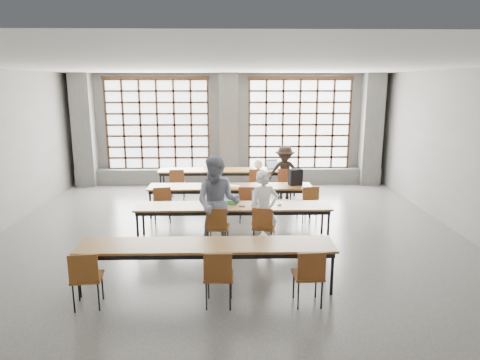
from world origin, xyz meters
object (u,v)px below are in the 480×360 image
object	(u,v)px
mouse	(279,204)
chair_back_mid	(256,181)
chair_front_left	(217,224)
laptop_back	(273,167)
desk_row_c	(233,208)
desk_row_d	(207,248)
student_female	(218,203)
chair_near_left	(86,274)
desk_row_a	(228,172)
chair_mid_right	(308,200)
plastic_bag	(259,164)
phone	(242,206)
chair_near_mid	(218,273)
chair_mid_left	(162,201)
chair_front_right	(263,224)
chair_near_right	(309,272)
chair_back_right	(285,180)
chair_mid_centre	(247,200)
red_pouch	(87,274)
student_male	(264,210)
backpack	(295,177)
laptop_front	(260,201)
chair_back_left	(177,181)
green_box	(231,202)
desk_row_b	(230,188)
student_back	(285,172)

from	to	relation	value
mouse	chair_back_mid	bearing A→B (deg)	95.17
chair_front_left	laptop_back	world-z (taller)	laptop_back
desk_row_c	desk_row_d	xyz separation A→B (m)	(-0.43, -2.16, 0.00)
student_female	chair_near_left	bearing A→B (deg)	-119.16
desk_row_a	laptop_back	xyz separation A→B (m)	(1.33, 0.11, 0.13)
chair_mid_right	plastic_bag	world-z (taller)	plastic_bag
chair_back_mid	phone	bearing A→B (deg)	-98.55
desk_row_d	mouse	distance (m)	2.55
chair_mid_right	chair_near_mid	size ratio (longest dim) A/B	1.00
chair_mid_left	chair_near_left	size ratio (longest dim) A/B	1.00
chair_front_right	chair_near_right	bearing A→B (deg)	-77.11
desk_row_c	chair_near_left	xyz separation A→B (m)	(-2.12, -2.79, -0.13)
chair_back_right	plastic_bag	world-z (taller)	plastic_bag
mouse	laptop_back	bearing A→B (deg)	86.32
phone	chair_back_mid	bearing A→B (deg)	81.45
chair_near_left	chair_near_right	world-z (taller)	same
chair_mid_centre	chair_near_left	size ratio (longest dim) A/B	1.00
chair_mid_centre	red_pouch	size ratio (longest dim) A/B	4.40
desk_row_a	student_male	world-z (taller)	student_male
student_male	chair_near_right	bearing A→B (deg)	-96.60
desk_row_d	backpack	distance (m)	4.41
chair_front_right	laptop_front	world-z (taller)	laptop_front
chair_back_left	chair_front_right	world-z (taller)	same
desk_row_a	chair_near_mid	xyz separation A→B (m)	(-0.10, -6.55, -0.13)
desk_row_c	phone	size ratio (longest dim) A/B	30.77
chair_mid_right	green_box	world-z (taller)	chair_mid_right
laptop_back	green_box	bearing A→B (deg)	-108.28
desk_row_a	chair_back_left	xyz separation A→B (m)	(-1.40, -0.63, -0.13)
desk_row_c	backpack	world-z (taller)	backpack
chair_front_left	chair_near_left	distance (m)	2.82
desk_row_c	mouse	xyz separation A→B (m)	(0.95, -0.02, 0.08)
desk_row_d	chair_mid_left	distance (m)	3.47
desk_row_a	backpack	xyz separation A→B (m)	(1.67, -1.99, 0.27)
chair_near_mid	phone	world-z (taller)	chair_near_mid
desk_row_d	green_box	xyz separation A→B (m)	(0.38, 2.24, 0.11)
green_box	plastic_bag	size ratio (longest dim) A/B	0.87
chair_mid_centre	student_male	bearing A→B (deg)	-80.68
chair_back_mid	chair_back_right	world-z (taller)	same
chair_back_right	laptop_front	distance (m)	3.16
desk_row_b	plastic_bag	world-z (taller)	plastic_bag
desk_row_c	laptop_front	bearing A→B (deg)	11.05
chair_near_left	red_pouch	size ratio (longest dim) A/B	4.40
chair_mid_left	student_back	world-z (taller)	student_back
backpack	desk_row_d	bearing A→B (deg)	-131.90
desk_row_b	chair_back_mid	world-z (taller)	chair_back_mid
desk_row_c	chair_front_left	distance (m)	0.71
chair_back_right	green_box	xyz separation A→B (m)	(-1.51, -3.05, 0.24)
desk_row_c	chair_mid_left	distance (m)	1.98
chair_back_left	laptop_front	size ratio (longest dim) A/B	2.19
student_male	chair_mid_centre	bearing A→B (deg)	81.02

